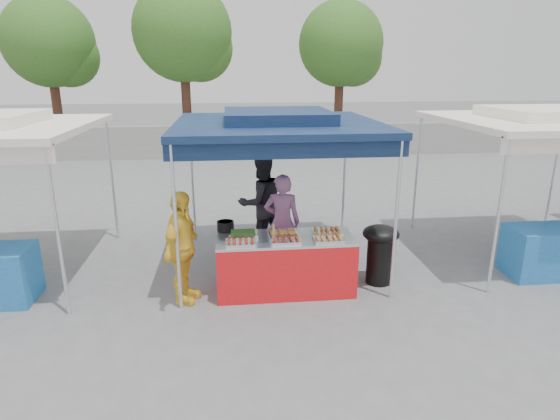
{
  "coord_description": "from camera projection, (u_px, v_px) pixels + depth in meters",
  "views": [
    {
      "loc": [
        -0.77,
        -6.45,
        3.2
      ],
      "look_at": [
        0.0,
        0.6,
        1.05
      ],
      "focal_mm": 30.0,
      "sensor_mm": 36.0,
      "label": 1
    }
  ],
  "objects": [
    {
      "name": "food_tray_bm",
      "position": [
        283.0,
        234.0,
        6.84
      ],
      "size": [
        0.42,
        0.3,
        0.07
      ],
      "color": "white",
      "rests_on": "vendor_table"
    },
    {
      "name": "food_tray_bl",
      "position": [
        243.0,
        234.0,
        6.82
      ],
      "size": [
        0.42,
        0.3,
        0.07
      ],
      "color": "white",
      "rests_on": "vendor_table"
    },
    {
      "name": "crate_stacked",
      "position": [
        302.0,
        246.0,
        7.54
      ],
      "size": [
        0.5,
        0.35,
        0.3
      ],
      "primitive_type": "cube",
      "color": "blue",
      "rests_on": "crate_right"
    },
    {
      "name": "skewer_cup",
      "position": [
        274.0,
        240.0,
        6.56
      ],
      "size": [
        0.07,
        0.07,
        0.09
      ],
      "primitive_type": "cylinder",
      "color": "silver",
      "rests_on": "vendor_table"
    },
    {
      "name": "tree_1",
      "position": [
        187.0,
        36.0,
        17.72
      ],
      "size": [
        3.74,
        3.72,
        6.39
      ],
      "color": "#4A291C",
      "rests_on": "ground_plane"
    },
    {
      "name": "tree_0",
      "position": [
        53.0,
        46.0,
        17.96
      ],
      "size": [
        3.5,
        3.43,
        5.9
      ],
      "color": "#4A291C",
      "rests_on": "ground_plane"
    },
    {
      "name": "crate_right",
      "position": [
        301.0,
        263.0,
        7.63
      ],
      "size": [
        0.5,
        0.35,
        0.3
      ],
      "primitive_type": "cube",
      "color": "blue",
      "rests_on": "ground_plane"
    },
    {
      "name": "vendor_table",
      "position": [
        285.0,
        264.0,
        6.92
      ],
      "size": [
        2.0,
        0.8,
        0.85
      ],
      "color": "red",
      "rests_on": "ground_plane"
    },
    {
      "name": "vendor_woman",
      "position": [
        282.0,
        222.0,
        7.6
      ],
      "size": [
        0.64,
        0.47,
        1.61
      ],
      "primitive_type": "imported",
      "rotation": [
        0.0,
        0.0,
        2.99
      ],
      "color": "#9E6494",
      "rests_on": "ground_plane"
    },
    {
      "name": "food_tray_fr",
      "position": [
        328.0,
        239.0,
        6.62
      ],
      "size": [
        0.42,
        0.3,
        0.07
      ],
      "color": "white",
      "rests_on": "vendor_table"
    },
    {
      "name": "neighbor_stall_right",
      "position": [
        552.0,
        170.0,
        7.69
      ],
      "size": [
        3.2,
        3.2,
        2.57
      ],
      "color": "silver",
      "rests_on": "ground_plane"
    },
    {
      "name": "tree_2",
      "position": [
        344.0,
        48.0,
        19.0
      ],
      "size": [
        3.48,
        3.41,
        5.86
      ],
      "color": "#4A291C",
      "rests_on": "ground_plane"
    },
    {
      "name": "crate_left",
      "position": [
        261.0,
        265.0,
        7.58
      ],
      "size": [
        0.46,
        0.33,
        0.28
      ],
      "primitive_type": "cube",
      "color": "blue",
      "rests_on": "ground_plane"
    },
    {
      "name": "back_wall",
      "position": [
        250.0,
        141.0,
        17.43
      ],
      "size": [
        40.0,
        0.25,
        1.2
      ],
      "primitive_type": "cube",
      "color": "gray",
      "rests_on": "ground_plane"
    },
    {
      "name": "customer_person",
      "position": [
        182.0,
        248.0,
        6.49
      ],
      "size": [
        0.68,
        1.03,
        1.62
      ],
      "primitive_type": "imported",
      "rotation": [
        0.0,
        0.0,
        1.25
      ],
      "color": "yellow",
      "rests_on": "ground_plane"
    },
    {
      "name": "cooking_pot",
      "position": [
        225.0,
        226.0,
        7.04
      ],
      "size": [
        0.25,
        0.25,
        0.15
      ],
      "primitive_type": "cylinder",
      "color": "black",
      "rests_on": "vendor_table"
    },
    {
      "name": "ground_plane",
      "position": [
        284.0,
        287.0,
        7.14
      ],
      "size": [
        80.0,
        80.0,
        0.0
      ],
      "primitive_type": "plane",
      "color": "slate"
    },
    {
      "name": "wok_burner",
      "position": [
        380.0,
        249.0,
        7.14
      ],
      "size": [
        0.56,
        0.56,
        0.94
      ],
      "rotation": [
        0.0,
        0.0,
        -0.2
      ],
      "color": "black",
      "rests_on": "ground_plane"
    },
    {
      "name": "food_tray_fl",
      "position": [
        241.0,
        242.0,
        6.49
      ],
      "size": [
        0.42,
        0.3,
        0.07
      ],
      "color": "white",
      "rests_on": "vendor_table"
    },
    {
      "name": "food_tray_fm",
      "position": [
        286.0,
        240.0,
        6.58
      ],
      "size": [
        0.42,
        0.3,
        0.07
      ],
      "color": "white",
      "rests_on": "vendor_table"
    },
    {
      "name": "food_tray_br",
      "position": [
        327.0,
        232.0,
        6.9
      ],
      "size": [
        0.42,
        0.3,
        0.07
      ],
      "color": "white",
      "rests_on": "vendor_table"
    },
    {
      "name": "helper_man",
      "position": [
        261.0,
        203.0,
        8.34
      ],
      "size": [
        1.05,
        0.94,
        1.79
      ],
      "primitive_type": "imported",
      "rotation": [
        0.0,
        0.0,
        3.5
      ],
      "color": "#222328",
      "rests_on": "ground_plane"
    },
    {
      "name": "main_canopy",
      "position": [
        277.0,
        123.0,
        7.38
      ],
      "size": [
        3.2,
        3.2,
        2.57
      ],
      "color": "silver",
      "rests_on": "ground_plane"
    }
  ]
}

